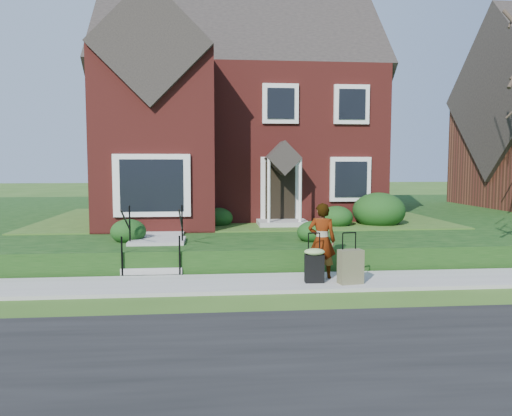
{
  "coord_description": "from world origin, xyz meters",
  "views": [
    {
      "loc": [
        -1.15,
        -10.57,
        2.62
      ],
      "look_at": [
        0.02,
        2.0,
        1.5
      ],
      "focal_mm": 35.0,
      "sensor_mm": 36.0,
      "label": 1
    }
  ],
  "objects": [
    {
      "name": "walkway",
      "position": [
        -2.5,
        5.0,
        0.63
      ],
      "size": [
        1.2,
        6.0,
        0.06
      ],
      "primitive_type": "cube",
      "color": "#9E9B93",
      "rests_on": "terrace"
    },
    {
      "name": "ground",
      "position": [
        0.0,
        0.0,
        0.0
      ],
      "size": [
        120.0,
        120.0,
        0.0
      ],
      "primitive_type": "plane",
      "color": "#2D5119",
      "rests_on": "ground"
    },
    {
      "name": "street",
      "position": [
        0.0,
        -5.0,
        0.01
      ],
      "size": [
        60.0,
        6.0,
        0.01
      ],
      "primitive_type": "cube",
      "color": "black",
      "rests_on": "ground"
    },
    {
      "name": "suitcase_olive",
      "position": [
        1.82,
        -0.37,
        0.45
      ],
      "size": [
        0.55,
        0.37,
        1.09
      ],
      "rotation": [
        0.0,
        0.0,
        0.18
      ],
      "color": "brown",
      "rests_on": "sidewalk"
    },
    {
      "name": "terrace",
      "position": [
        4.0,
        10.9,
        0.3
      ],
      "size": [
        44.0,
        20.0,
        0.6
      ],
      "primitive_type": "cube",
      "color": "black",
      "rests_on": "ground"
    },
    {
      "name": "suitcase_black",
      "position": [
        1.07,
        -0.2,
        0.5
      ],
      "size": [
        0.46,
        0.38,
        1.07
      ],
      "rotation": [
        0.0,
        0.0,
        -0.04
      ],
      "color": "black",
      "rests_on": "sidewalk"
    },
    {
      "name": "sidewalk",
      "position": [
        0.0,
        0.0,
        0.04
      ],
      "size": [
        60.0,
        1.6,
        0.08
      ],
      "primitive_type": "cube",
      "color": "#9E9B93",
      "rests_on": "ground"
    },
    {
      "name": "front_steps",
      "position": [
        -2.5,
        1.84,
        0.47
      ],
      "size": [
        1.4,
        2.02,
        1.5
      ],
      "color": "#9E9B93",
      "rests_on": "ground"
    },
    {
      "name": "woman",
      "position": [
        1.33,
        0.22,
        0.92
      ],
      "size": [
        0.69,
        0.54,
        1.68
      ],
      "primitive_type": "imported",
      "rotation": [
        0.0,
        0.0,
        2.88
      ],
      "color": "#999999",
      "rests_on": "sidewalk"
    },
    {
      "name": "main_house",
      "position": [
        -0.21,
        9.61,
        5.26
      ],
      "size": [
        10.4,
        10.2,
        9.4
      ],
      "color": "maroon",
      "rests_on": "terrace"
    },
    {
      "name": "foundation_shrubs",
      "position": [
        0.99,
        4.92,
        1.1
      ],
      "size": [
        9.95,
        4.43,
        1.21
      ],
      "color": "#143811",
      "rests_on": "terrace"
    }
  ]
}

